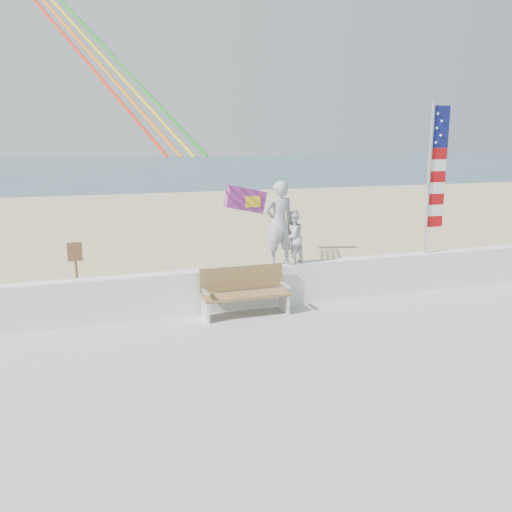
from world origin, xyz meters
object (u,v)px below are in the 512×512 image
object	(u,v)px
adult	(279,223)
bench	(244,291)
flag	(434,173)
child	(293,237)

from	to	relation	value
adult	bench	bearing A→B (deg)	21.04
flag	bench	bearing A→B (deg)	-174.58
child	bench	bearing A→B (deg)	-4.47
flag	adult	bearing A→B (deg)	180.00
child	bench	world-z (taller)	child
child	bench	size ratio (longest dim) A/B	0.65
adult	flag	world-z (taller)	flag
bench	flag	bearing A→B (deg)	5.42
bench	flag	distance (m)	5.33
adult	bench	world-z (taller)	adult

